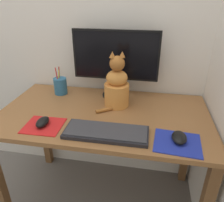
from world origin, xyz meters
name	(u,v)px	position (x,y,z in m)	size (l,w,h in m)	color
ground_plane	(105,198)	(0.00, 0.00, 0.00)	(12.00, 12.00, 0.00)	slate
wall_back	(114,6)	(0.00, 0.36, 1.25)	(7.00, 0.04, 2.50)	silver
desk	(104,127)	(0.00, 0.00, 0.61)	(1.20, 0.66, 0.71)	brown
monitor	(116,60)	(0.03, 0.23, 0.95)	(0.53, 0.17, 0.42)	black
keyboard	(106,132)	(0.06, -0.21, 0.72)	(0.41, 0.16, 0.02)	black
mousepad_left	(44,126)	(-0.27, -0.20, 0.71)	(0.20, 0.17, 0.00)	red
mousepad_right	(177,143)	(0.39, -0.22, 0.71)	(0.22, 0.20, 0.00)	#1E2D9E
computer_mouse_left	(43,122)	(-0.28, -0.19, 0.73)	(0.06, 0.10, 0.04)	black
computer_mouse_right	(179,137)	(0.40, -0.20, 0.73)	(0.07, 0.10, 0.03)	black
cat	(117,86)	(0.06, 0.10, 0.83)	(0.19, 0.22, 0.33)	#D6893D
pen_cup	(60,86)	(-0.34, 0.20, 0.77)	(0.09, 0.09, 0.18)	#286089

